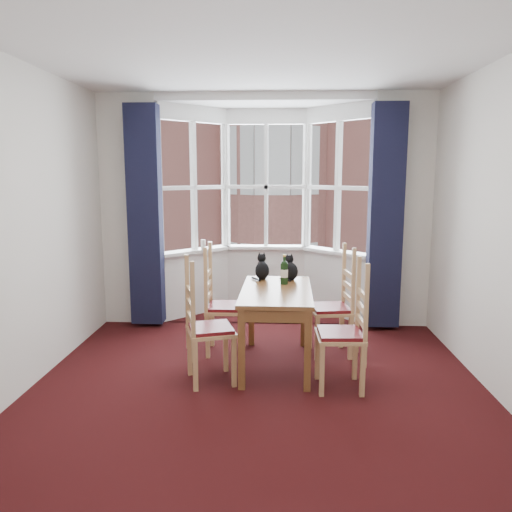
# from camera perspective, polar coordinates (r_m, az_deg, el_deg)

# --- Properties ---
(floor) EXTENTS (4.50, 4.50, 0.00)m
(floor) POSITION_cam_1_polar(r_m,az_deg,el_deg) (4.24, 0.04, -16.54)
(floor) COLOR black
(floor) RESTS_ON ground
(ceiling) EXTENTS (4.50, 4.50, 0.00)m
(ceiling) POSITION_cam_1_polar(r_m,az_deg,el_deg) (3.93, 0.05, 23.29)
(ceiling) COLOR white
(ceiling) RESTS_ON floor
(wall_left) EXTENTS (0.00, 4.50, 4.50)m
(wall_left) POSITION_cam_1_polar(r_m,az_deg,el_deg) (4.41, -26.94, 2.43)
(wall_left) COLOR silver
(wall_left) RESTS_ON floor
(wall_near) EXTENTS (4.00, 0.00, 4.00)m
(wall_near) POSITION_cam_1_polar(r_m,az_deg,el_deg) (1.64, -3.44, -6.92)
(wall_near) COLOR silver
(wall_near) RESTS_ON floor
(wall_back_pier_left) EXTENTS (0.70, 0.12, 2.80)m
(wall_back_pier_left) POSITION_cam_1_polar(r_m,az_deg,el_deg) (6.34, -14.15, 5.01)
(wall_back_pier_left) COLOR silver
(wall_back_pier_left) RESTS_ON floor
(wall_back_pier_right) EXTENTS (0.70, 0.12, 2.80)m
(wall_back_pier_right) POSITION_cam_1_polar(r_m,az_deg,el_deg) (6.26, 16.32, 4.86)
(wall_back_pier_right) COLOR silver
(wall_back_pier_right) RESTS_ON floor
(bay_window) EXTENTS (2.76, 0.94, 2.80)m
(bay_window) POSITION_cam_1_polar(r_m,az_deg,el_deg) (6.58, 1.10, 5.45)
(bay_window) COLOR white
(bay_window) RESTS_ON floor
(curtain_left) EXTENTS (0.38, 0.22, 2.60)m
(curtain_left) POSITION_cam_1_polar(r_m,az_deg,el_deg) (6.11, -12.54, 4.44)
(curtain_left) COLOR black
(curtain_left) RESTS_ON floor
(curtain_right) EXTENTS (0.38, 0.22, 2.60)m
(curtain_right) POSITION_cam_1_polar(r_m,az_deg,el_deg) (6.03, 14.57, 4.30)
(curtain_right) COLOR black
(curtain_right) RESTS_ON floor
(dining_table) EXTENTS (0.69, 1.26, 0.76)m
(dining_table) POSITION_cam_1_polar(r_m,az_deg,el_deg) (4.81, 2.34, -5.11)
(dining_table) COLOR brown
(dining_table) RESTS_ON floor
(chair_left_near) EXTENTS (0.51, 0.52, 0.92)m
(chair_left_near) POSITION_cam_1_polar(r_m,az_deg,el_deg) (4.51, -6.35, -8.55)
(chair_left_near) COLOR tan
(chair_left_near) RESTS_ON floor
(chair_left_far) EXTENTS (0.40, 0.42, 0.92)m
(chair_left_far) POSITION_cam_1_polar(r_m,az_deg,el_deg) (5.23, -4.46, -5.98)
(chair_left_far) COLOR tan
(chair_left_far) RESTS_ON floor
(chair_right_near) EXTENTS (0.41, 0.43, 0.92)m
(chair_right_near) POSITION_cam_1_polar(r_m,az_deg,el_deg) (4.44, 10.75, -8.94)
(chair_right_near) COLOR tan
(chair_right_near) RESTS_ON floor
(chair_right_far) EXTENTS (0.45, 0.47, 0.92)m
(chair_right_far) POSITION_cam_1_polar(r_m,az_deg,el_deg) (5.23, 9.46, -6.06)
(chair_right_far) COLOR tan
(chair_right_far) RESTS_ON floor
(cat_left) EXTENTS (0.17, 0.22, 0.28)m
(cat_left) POSITION_cam_1_polar(r_m,az_deg,el_deg) (5.22, 0.70, -1.50)
(cat_left) COLOR black
(cat_left) RESTS_ON dining_table
(cat_right) EXTENTS (0.19, 0.23, 0.27)m
(cat_right) POSITION_cam_1_polar(r_m,az_deg,el_deg) (5.21, 4.01, -1.59)
(cat_right) COLOR black
(cat_right) RESTS_ON dining_table
(wine_bottle) EXTENTS (0.08, 0.08, 0.30)m
(wine_bottle) POSITION_cam_1_polar(r_m,az_deg,el_deg) (4.99, 3.25, -1.77)
(wine_bottle) COLOR black
(wine_bottle) RESTS_ON dining_table
(candle_tall) EXTENTS (0.06, 0.06, 0.13)m
(candle_tall) POSITION_cam_1_polar(r_m,az_deg,el_deg) (6.55, -6.05, 1.29)
(candle_tall) COLOR white
(candle_tall) RESTS_ON bay_window
(candle_short) EXTENTS (0.06, 0.06, 0.10)m
(candle_short) POSITION_cam_1_polar(r_m,az_deg,el_deg) (6.57, -5.27, 1.21)
(candle_short) COLOR white
(candle_short) RESTS_ON bay_window
(street) EXTENTS (80.00, 80.00, 0.00)m
(street) POSITION_cam_1_polar(r_m,az_deg,el_deg) (36.91, 2.24, -2.84)
(street) COLOR #333335
(street) RESTS_ON ground
(tenement_building) EXTENTS (18.40, 7.80, 15.20)m
(tenement_building) POSITION_cam_1_polar(r_m,az_deg,el_deg) (17.82, 2.04, 8.61)
(tenement_building) COLOR #A45F55
(tenement_building) RESTS_ON street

